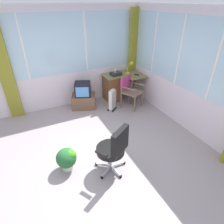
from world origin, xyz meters
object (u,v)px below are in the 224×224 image
at_px(wooden_armchair, 129,87).
at_px(space_heater, 113,100).
at_px(tv_remote, 137,75).
at_px(tv_on_stand, 83,97).
at_px(spray_bottle, 115,72).
at_px(paper_tray, 116,74).
at_px(office_chair, 114,147).
at_px(desk_lamp, 131,66).
at_px(desk, 113,87).
at_px(potted_plant, 67,158).

bearing_deg(wooden_armchair, space_heater, 178.97).
height_order(tv_remote, tv_on_stand, tv_remote).
distance_m(spray_bottle, paper_tray, 0.07).
bearing_deg(office_chair, paper_tray, 62.44).
bearing_deg(tv_on_stand, desk_lamp, 0.39).
bearing_deg(tv_on_stand, paper_tray, 3.60).
xyz_separation_m(desk, desk_lamp, (0.55, -0.07, 0.60)).
bearing_deg(desk, wooden_armchair, -68.51).
height_order(desk, tv_on_stand, desk).
height_order(tv_remote, spray_bottle, spray_bottle).
height_order(wooden_armchair, tv_on_stand, wooden_armchair).
height_order(desk_lamp, wooden_armchair, desk_lamp).
bearing_deg(potted_plant, tv_remote, 35.69).
xyz_separation_m(tv_remote, space_heater, (-0.92, -0.27, -0.49)).
relative_size(spray_bottle, wooden_armchair, 0.24).
bearing_deg(tv_remote, spray_bottle, 123.00).
bearing_deg(potted_plant, tv_on_stand, 64.00).
height_order(spray_bottle, tv_on_stand, spray_bottle).
bearing_deg(wooden_armchair, tv_remote, 33.48).
height_order(spray_bottle, office_chair, spray_bottle).
distance_m(wooden_armchair, space_heater, 0.57).
bearing_deg(tv_on_stand, wooden_armchair, -21.34).
bearing_deg(paper_tray, desk, 170.91).
bearing_deg(wooden_armchair, office_chair, -126.12).
relative_size(tv_remote, wooden_armchair, 0.17).
bearing_deg(tv_remote, potted_plant, -177.90).
distance_m(desk, paper_tray, 0.42).
bearing_deg(paper_tray, spray_bottle, -167.02).
bearing_deg(office_chair, wooden_armchair, 53.88).
height_order(tv_remote, wooden_armchair, wooden_armchair).
bearing_deg(wooden_armchair, paper_tray, 104.49).
height_order(desk_lamp, space_heater, desk_lamp).
relative_size(tv_remote, potted_plant, 0.34).
bearing_deg(space_heater, spray_bottle, 56.98).
distance_m(spray_bottle, potted_plant, 3.02).
bearing_deg(desk_lamp, desk, 172.88).
distance_m(tv_remote, tv_on_stand, 1.68).
distance_m(wooden_armchair, potted_plant, 2.75).
xyz_separation_m(desk_lamp, office_chair, (-1.79, -2.48, -0.47)).
relative_size(desk, spray_bottle, 5.26).
distance_m(desk, space_heater, 0.62).
height_order(desk, spray_bottle, spray_bottle).
distance_m(desk, potted_plant, 2.94).
distance_m(office_chair, space_heater, 2.24).
relative_size(desk_lamp, space_heater, 0.61).
relative_size(paper_tray, office_chair, 0.32).
xyz_separation_m(desk_lamp, paper_tray, (-0.47, 0.06, -0.19)).
distance_m(paper_tray, office_chair, 2.87).
height_order(space_heater, potted_plant, space_heater).
bearing_deg(tv_on_stand, spray_bottle, 3.33).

